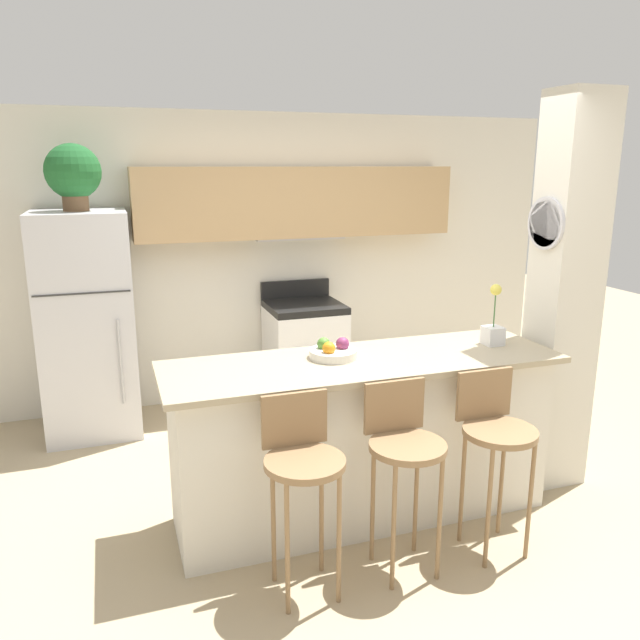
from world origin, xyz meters
name	(u,v)px	position (x,y,z in m)	size (l,w,h in m)	color
ground_plane	(361,512)	(0.00, 0.00, 0.00)	(14.00, 14.00, 0.00)	tan
wall_back	(279,237)	(0.10, 2.21, 1.47)	(5.60, 0.38, 2.55)	silver
pillar_right	(564,296)	(1.40, 0.01, 1.28)	(0.38, 0.33, 2.55)	silver
counter_bar	(362,437)	(0.00, 0.00, 0.50)	(2.35, 0.72, 1.00)	silver
refrigerator	(87,325)	(-1.57, 1.87, 0.88)	(0.71, 0.73, 1.76)	silver
stove_range	(305,352)	(0.25, 1.94, 0.46)	(0.65, 0.62, 1.07)	white
bar_stool_left	(302,464)	(-0.55, -0.55, 0.69)	(0.40, 0.40, 1.01)	olive
bar_stool_mid	(404,448)	(0.00, -0.55, 0.69)	(0.40, 0.40, 1.01)	olive
bar_stool_right	(495,433)	(0.55, -0.55, 0.69)	(0.40, 0.40, 1.01)	olive
potted_plant_on_fridge	(73,173)	(-1.57, 1.87, 2.04)	(0.41, 0.41, 0.49)	brown
orchid_vase	(493,327)	(0.89, 0.02, 1.11)	(0.11, 0.11, 0.39)	white
fruit_bowl	(333,351)	(-0.16, 0.09, 1.04)	(0.28, 0.28, 0.12)	silver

